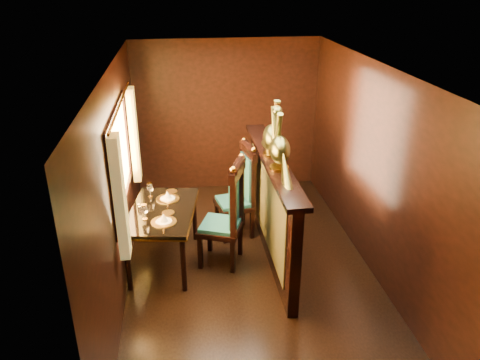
{
  "coord_description": "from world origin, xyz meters",
  "views": [
    {
      "loc": [
        -0.78,
        -4.9,
        3.44
      ],
      "look_at": [
        -0.09,
        0.23,
        1.12
      ],
      "focal_mm": 35.0,
      "sensor_mm": 36.0,
      "label": 1
    }
  ],
  "objects_px": {
    "peacock_left": "(280,138)",
    "peacock_right": "(273,126)",
    "chair_right": "(243,187)",
    "dining_table": "(162,215)",
    "chair_left": "(231,211)"
  },
  "relations": [
    {
      "from": "chair_left",
      "to": "peacock_right",
      "type": "xyz_separation_m",
      "value": [
        0.54,
        0.22,
        0.99
      ]
    },
    {
      "from": "peacock_left",
      "to": "chair_right",
      "type": "bearing_deg",
      "value": 106.75
    },
    {
      "from": "peacock_left",
      "to": "peacock_right",
      "type": "distance_m",
      "value": 0.44
    },
    {
      "from": "dining_table",
      "to": "peacock_left",
      "type": "bearing_deg",
      "value": -4.67
    },
    {
      "from": "chair_right",
      "to": "peacock_right",
      "type": "height_order",
      "value": "peacock_right"
    },
    {
      "from": "peacock_left",
      "to": "chair_left",
      "type": "bearing_deg",
      "value": 158.31
    },
    {
      "from": "chair_right",
      "to": "peacock_left",
      "type": "relative_size",
      "value": 1.79
    },
    {
      "from": "chair_left",
      "to": "peacock_left",
      "type": "bearing_deg",
      "value": -0.99
    },
    {
      "from": "dining_table",
      "to": "chair_right",
      "type": "bearing_deg",
      "value": 38.65
    },
    {
      "from": "chair_right",
      "to": "peacock_right",
      "type": "xyz_separation_m",
      "value": [
        0.29,
        -0.52,
        1.03
      ]
    },
    {
      "from": "chair_left",
      "to": "chair_right",
      "type": "relative_size",
      "value": 1.05
    },
    {
      "from": "dining_table",
      "to": "peacock_right",
      "type": "distance_m",
      "value": 1.73
    },
    {
      "from": "chair_left",
      "to": "peacock_left",
      "type": "relative_size",
      "value": 1.89
    },
    {
      "from": "chair_left",
      "to": "chair_right",
      "type": "distance_m",
      "value": 0.78
    },
    {
      "from": "dining_table",
      "to": "peacock_left",
      "type": "height_order",
      "value": "peacock_left"
    }
  ]
}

